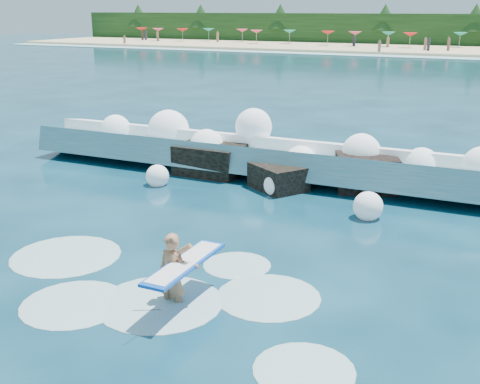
{
  "coord_description": "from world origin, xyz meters",
  "views": [
    {
      "loc": [
        8.0,
        -11.83,
        5.9
      ],
      "look_at": [
        1.5,
        2.0,
        1.2
      ],
      "focal_mm": 45.0,
      "sensor_mm": 36.0,
      "label": 1
    }
  ],
  "objects": [
    {
      "name": "surfer_with_board",
      "position": [
        1.99,
        -2.18,
        0.67
      ],
      "size": [
        0.92,
        2.96,
        1.83
      ],
      "color": "#A46F4C",
      "rests_on": "ground"
    },
    {
      "name": "treeline",
      "position": [
        0.0,
        88.0,
        2.5
      ],
      "size": [
        140.0,
        4.0,
        5.0
      ],
      "primitive_type": "cube",
      "color": "black",
      "rests_on": "ground"
    },
    {
      "name": "beach",
      "position": [
        0.0,
        78.0,
        0.2
      ],
      "size": [
        140.0,
        20.0,
        0.4
      ],
      "primitive_type": "cube",
      "color": "tan",
      "rests_on": "ground"
    },
    {
      "name": "breaking_wave",
      "position": [
        0.18,
        7.97,
        0.59
      ],
      "size": [
        19.6,
        2.98,
        1.69
      ],
      "color": "teal",
      "rests_on": "ground"
    },
    {
      "name": "rock_cluster",
      "position": [
        0.48,
        7.2,
        0.44
      ],
      "size": [
        8.11,
        3.37,
        1.38
      ],
      "color": "black",
      "rests_on": "ground"
    },
    {
      "name": "wave_spray",
      "position": [
        -0.49,
        7.86,
        1.07
      ],
      "size": [
        15.21,
        4.97,
        2.39
      ],
      "color": "white",
      "rests_on": "ground"
    },
    {
      "name": "ground",
      "position": [
        0.0,
        0.0,
        0.0
      ],
      "size": [
        200.0,
        200.0,
        0.0
      ],
      "primitive_type": "plane",
      "color": "#062637",
      "rests_on": "ground"
    },
    {
      "name": "beach_umbrellas",
      "position": [
        -0.06,
        80.08,
        2.25
      ],
      "size": [
        110.66,
        6.26,
        0.5
      ],
      "color": "red",
      "rests_on": "ground"
    },
    {
      "name": "surf_foam",
      "position": [
        1.09,
        -1.86,
        0.0
      ],
      "size": [
        9.26,
        5.17,
        0.14
      ],
      "color": "silver",
      "rests_on": "ground"
    },
    {
      "name": "wet_band",
      "position": [
        0.0,
        67.0,
        0.04
      ],
      "size": [
        140.0,
        5.0,
        0.08
      ],
      "primitive_type": "cube",
      "color": "silver",
      "rests_on": "ground"
    }
  ]
}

